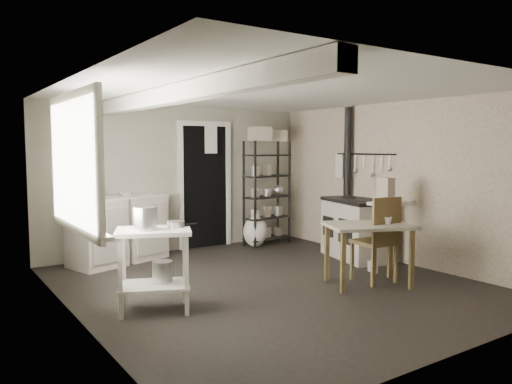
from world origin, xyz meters
TOP-DOWN VIEW (x-y plane):
  - floor at (0.00, 0.00)m, footprint 5.00×5.00m
  - ceiling at (0.00, 0.00)m, footprint 5.00×5.00m
  - wall_back at (0.00, 2.50)m, footprint 4.50×0.02m
  - wall_front at (0.00, -2.50)m, footprint 4.50×0.02m
  - wall_left at (-2.25, 0.00)m, footprint 0.02×5.00m
  - wall_right at (2.25, 0.00)m, footprint 0.02×5.00m
  - window at (-2.22, 0.20)m, footprint 0.12×1.76m
  - doorway at (0.45, 2.47)m, footprint 0.96×0.10m
  - ceiling_beam at (-1.20, 0.00)m, footprint 0.18×5.00m
  - wallpaper_panel at (2.24, 0.00)m, footprint 0.01×5.00m
  - utensil_rail at (2.19, 0.60)m, footprint 0.06×1.20m
  - prep_table at (-1.54, -0.14)m, footprint 0.88×0.77m
  - stockpot at (-1.62, -0.14)m, footprint 0.29×0.29m
  - saucepan at (-1.30, -0.16)m, footprint 0.22×0.22m
  - bucket at (-1.44, -0.12)m, footprint 0.21×0.21m
  - base_cabinets at (-1.12, 2.18)m, footprint 1.58×1.04m
  - mixing_bowl at (-1.01, 2.17)m, footprint 0.32×0.32m
  - counter_cup at (-1.44, 2.09)m, footprint 0.17×0.17m
  - shelf_rack at (1.42, 2.07)m, footprint 0.87×0.43m
  - shelf_jar at (1.16, 2.10)m, footprint 0.11×0.11m
  - storage_box_a at (1.23, 2.02)m, footprint 0.39×0.36m
  - storage_box_b at (1.65, 2.08)m, footprint 0.35×0.34m
  - stove at (1.91, 0.46)m, footprint 0.87×1.24m
  - stovepipe at (2.13, 0.90)m, footprint 0.11×0.11m
  - side_ledge at (1.74, -0.34)m, footprint 0.62×0.35m
  - oats_box at (1.64, -0.33)m, footprint 0.15×0.23m
  - work_table at (0.96, -0.68)m, footprint 1.17×1.01m
  - table_cup at (1.12, -0.84)m, footprint 0.12×0.12m
  - chair at (1.14, -0.60)m, footprint 0.47×0.49m
  - flour_sack at (1.15, 2.02)m, footprint 0.43×0.37m
  - floor_crock at (1.51, -0.23)m, footprint 0.13×0.13m

SIDE VIEW (x-z plane):
  - floor at x=0.00m, z-range 0.00..0.00m
  - floor_crock at x=1.51m, z-range 0.01..0.14m
  - flour_sack at x=1.15m, z-range -0.01..0.49m
  - work_table at x=0.96m, z-range 0.01..0.75m
  - bucket at x=-1.44m, z-range 0.27..0.50m
  - prep_table at x=-1.54m, z-range -0.02..0.82m
  - side_ledge at x=1.74m, z-range -0.04..0.90m
  - stove at x=1.91m, z-range 0.00..0.88m
  - base_cabinets at x=-1.12m, z-range -0.02..0.94m
  - chair at x=1.14m, z-range -0.05..1.02m
  - table_cup at x=1.12m, z-range 0.76..0.85m
  - saucepan at x=-1.30m, z-range 0.80..0.90m
  - stockpot at x=-1.62m, z-range 0.81..1.07m
  - shelf_rack at x=1.42m, z-range 0.07..1.83m
  - mixing_bowl at x=-1.01m, z-range 0.92..0.98m
  - counter_cup at x=-1.44m, z-range 0.92..1.02m
  - doorway at x=0.45m, z-range -0.04..2.04m
  - oats_box at x=1.64m, z-range 0.85..1.17m
  - wall_back at x=0.00m, z-range 0.00..2.30m
  - wall_front at x=0.00m, z-range 0.00..2.30m
  - wall_left at x=-2.25m, z-range 0.00..2.30m
  - wall_right at x=2.25m, z-range 0.00..2.30m
  - wallpaper_panel at x=2.24m, z-range 0.00..2.30m
  - shelf_jar at x=1.16m, z-range 1.27..1.45m
  - window at x=-2.22m, z-range 0.86..2.14m
  - utensil_rail at x=2.19m, z-range 1.33..1.77m
  - stovepipe at x=2.13m, z-range 0.92..2.26m
  - storage_box_b at x=1.65m, z-range 1.90..2.08m
  - storage_box_a at x=1.23m, z-range 1.90..2.12m
  - ceiling_beam at x=-1.20m, z-range 2.11..2.29m
  - ceiling at x=0.00m, z-range 2.30..2.30m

